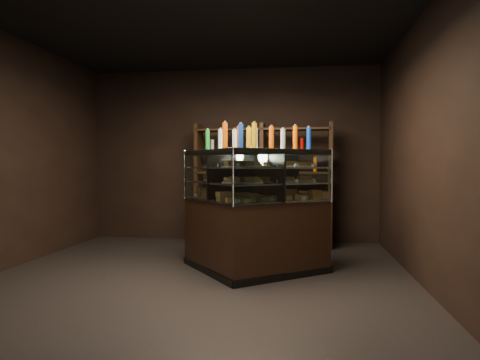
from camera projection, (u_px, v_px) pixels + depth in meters
name	position (u px, v px, depth m)	size (l,w,h in m)	color
ground	(200.00, 276.00, 5.09)	(5.00, 5.00, 0.00)	black
room_shell	(200.00, 113.00, 5.02)	(5.02, 5.02, 3.01)	black
display_case	(250.00, 232.00, 5.25)	(1.95, 1.53, 1.52)	black
food_display	(250.00, 179.00, 5.22)	(1.52, 1.10, 0.46)	#CF944A
bottles_top	(250.00, 138.00, 5.21)	(1.35, 0.96, 0.30)	black
potted_conifer	(237.00, 243.00, 5.20)	(0.31, 0.31, 0.66)	black
back_shelving	(263.00, 208.00, 7.02)	(2.24, 0.49, 2.00)	black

